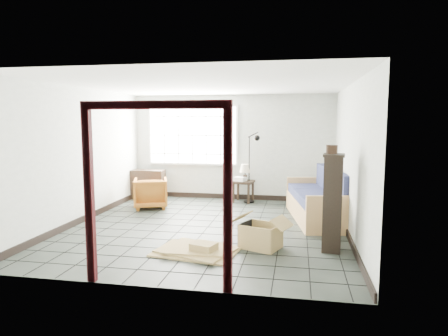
% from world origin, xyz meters
% --- Properties ---
extents(ground, '(5.50, 5.50, 0.00)m').
position_xyz_m(ground, '(0.00, 0.00, 0.00)').
color(ground, black).
rests_on(ground, ground).
extents(room_shell, '(5.02, 5.52, 2.61)m').
position_xyz_m(room_shell, '(0.00, 0.03, 1.68)').
color(room_shell, '#A8AEA7').
rests_on(room_shell, ground).
extents(window_panel, '(2.32, 0.08, 1.52)m').
position_xyz_m(window_panel, '(-1.00, 2.70, 1.60)').
color(window_panel, silver).
rests_on(window_panel, ground).
extents(doorway_trim, '(1.80, 0.08, 2.20)m').
position_xyz_m(doorway_trim, '(0.00, -2.70, 1.38)').
color(doorway_trim, '#370C10').
rests_on(doorway_trim, ground).
extents(futon_sofa, '(1.25, 2.41, 1.02)m').
position_xyz_m(futon_sofa, '(2.08, 0.97, 0.37)').
color(futon_sofa, tan).
rests_on(futon_sofa, ground).
extents(armchair, '(0.91, 0.89, 0.75)m').
position_xyz_m(armchair, '(-1.64, 1.37, 0.37)').
color(armchair, '#9C5316').
rests_on(armchair, ground).
extents(side_table, '(0.55, 0.55, 0.52)m').
position_xyz_m(side_table, '(0.34, 2.40, 0.43)').
color(side_table, black).
rests_on(side_table, ground).
extents(table_lamp, '(0.34, 0.34, 0.40)m').
position_xyz_m(table_lamp, '(0.38, 2.43, 0.80)').
color(table_lamp, black).
rests_on(table_lamp, side_table).
extents(projector, '(0.32, 0.30, 0.09)m').
position_xyz_m(projector, '(0.27, 2.34, 0.57)').
color(projector, silver).
rests_on(projector, side_table).
extents(floor_lamp, '(0.45, 0.43, 1.71)m').
position_xyz_m(floor_lamp, '(0.57, 2.32, 0.91)').
color(floor_lamp, black).
rests_on(floor_lamp, ground).
extents(console_shelf, '(0.95, 0.39, 0.73)m').
position_xyz_m(console_shelf, '(-2.15, 2.40, 0.36)').
color(console_shelf, black).
rests_on(console_shelf, ground).
extents(tall_shelf, '(0.35, 0.43, 1.48)m').
position_xyz_m(tall_shelf, '(2.15, -0.95, 0.75)').
color(tall_shelf, black).
rests_on(tall_shelf, ground).
extents(pot, '(0.19, 0.19, 0.13)m').
position_xyz_m(pot, '(2.12, -0.91, 1.54)').
color(pot, black).
rests_on(pot, tall_shelf).
extents(open_box, '(1.02, 0.75, 0.52)m').
position_xyz_m(open_box, '(1.08, -1.03, 0.19)').
color(open_box, '#9B7D4B').
rests_on(open_box, ground).
extents(cardboard_pile, '(1.31, 1.09, 0.18)m').
position_xyz_m(cardboard_pile, '(0.16, -1.43, 0.05)').
color(cardboard_pile, '#9B7D4B').
rests_on(cardboard_pile, ground).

